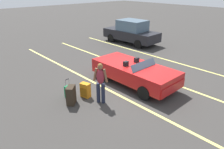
{
  "coord_description": "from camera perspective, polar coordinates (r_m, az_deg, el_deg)",
  "views": [
    {
      "loc": [
        5.95,
        -6.85,
        4.34
      ],
      "look_at": [
        -0.22,
        -1.2,
        0.75
      ],
      "focal_mm": 33.69,
      "sensor_mm": 36.0,
      "label": 1
    }
  ],
  "objects": [
    {
      "name": "ground_plane",
      "position": [
        10.05,
        5.92,
        -2.47
      ],
      "size": [
        80.0,
        80.0,
        0.0
      ],
      "primitive_type": "plane",
      "color": "#383533"
    },
    {
      "name": "lot_line_near",
      "position": [
        9.2,
        0.38,
        -4.89
      ],
      "size": [
        18.0,
        0.12,
        0.01
      ],
      "primitive_type": "cube",
      "color": "#EAE066",
      "rests_on": "ground_plane"
    },
    {
      "name": "lot_line_mid",
      "position": [
        11.04,
        10.72,
        -0.34
      ],
      "size": [
        18.0,
        0.12,
        0.01
      ],
      "primitive_type": "cube",
      "color": "#EAE066",
      "rests_on": "ground_plane"
    },
    {
      "name": "lot_line_far",
      "position": [
        13.17,
        17.9,
        2.84
      ],
      "size": [
        18.0,
        0.12,
        0.01
      ],
      "primitive_type": "cube",
      "color": "#EAE066",
      "rests_on": "ground_plane"
    },
    {
      "name": "convertible_car",
      "position": [
        9.69,
        6.99,
        0.28
      ],
      "size": [
        4.16,
        1.88,
        1.24
      ],
      "rotation": [
        0.0,
        0.0,
        0.01
      ],
      "color": "red",
      "rests_on": "ground_plane"
    },
    {
      "name": "suitcase_large_black",
      "position": [
        8.38,
        -11.09,
        -5.55
      ],
      "size": [
        0.53,
        0.54,
        0.74
      ],
      "rotation": [
        0.0,
        0.0,
        3.87
      ],
      "color": "#2D2319",
      "rests_on": "ground_plane"
    },
    {
      "name": "suitcase_medium_bright",
      "position": [
        8.79,
        -7.25,
        -4.25
      ],
      "size": [
        0.45,
        0.35,
        0.62
      ],
      "rotation": [
        0.0,
        0.0,
        4.99
      ],
      "color": "orange",
      "rests_on": "ground_plane"
    },
    {
      "name": "suitcase_small_carryon",
      "position": [
        8.95,
        -11.59,
        -4.44
      ],
      "size": [
        0.27,
        0.37,
        0.79
      ],
      "rotation": [
        0.0,
        0.0,
        0.18
      ],
      "color": "#19723F",
      "rests_on": "ground_plane"
    },
    {
      "name": "traveler_person",
      "position": [
        8.06,
        -3.15,
        -1.81
      ],
      "size": [
        0.56,
        0.39,
        1.65
      ],
      "rotation": [
        0.0,
        0.0,
        2.11
      ],
      "color": "#1E2338",
      "rests_on": "ground_plane"
    },
    {
      "name": "parked_sedan_near",
      "position": [
        16.97,
        5.28,
        11.41
      ],
      "size": [
        4.59,
        2.06,
        1.82
      ],
      "rotation": [
        0.0,
        0.0,
        3.2
      ],
      "color": "black",
      "rests_on": "ground_plane"
    }
  ]
}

